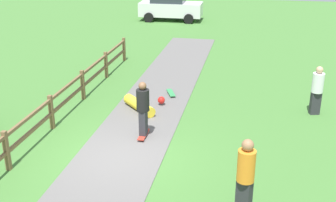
% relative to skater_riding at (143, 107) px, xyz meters
% --- Properties ---
extents(ground_plane, '(60.00, 60.00, 0.00)m').
position_rel_skater_riding_xyz_m(ground_plane, '(-0.35, -1.25, -0.98)').
color(ground_plane, '#427533').
extents(asphalt_path, '(2.40, 28.00, 0.02)m').
position_rel_skater_riding_xyz_m(asphalt_path, '(-0.35, -1.25, -0.97)').
color(asphalt_path, '#605E5B').
rests_on(asphalt_path, ground_plane).
extents(wooden_fence, '(0.12, 18.12, 1.10)m').
position_rel_skater_riding_xyz_m(wooden_fence, '(-2.95, -1.25, -0.31)').
color(wooden_fence, brown).
rests_on(wooden_fence, ground_plane).
extents(skater_riding, '(0.38, 0.80, 1.73)m').
position_rel_skater_riding_xyz_m(skater_riding, '(0.00, 0.00, 0.00)').
color(skater_riding, '#B23326').
rests_on(skater_riding, asphalt_path).
extents(skater_fallen, '(1.45, 1.45, 0.36)m').
position_rel_skater_riding_xyz_m(skater_fallen, '(-0.61, 1.99, -0.78)').
color(skater_fallen, yellow).
rests_on(skater_fallen, asphalt_path).
extents(skateboard_loose, '(0.49, 0.82, 0.08)m').
position_rel_skater_riding_xyz_m(skateboard_loose, '(0.11, 3.67, -0.89)').
color(skateboard_loose, '#338C4C').
rests_on(skateboard_loose, asphalt_path).
extents(bystander_white, '(0.46, 0.46, 1.67)m').
position_rel_skater_riding_xyz_m(bystander_white, '(5.20, 2.86, -0.06)').
color(bystander_white, '#2D2D33').
rests_on(bystander_white, ground_plane).
extents(bystander_orange, '(0.51, 0.51, 1.82)m').
position_rel_skater_riding_xyz_m(bystander_orange, '(3.07, -3.24, 0.03)').
color(bystander_orange, '#2D2D33').
rests_on(bystander_orange, ground_plane).
extents(parked_car_white, '(4.22, 2.04, 1.92)m').
position_rel_skater_riding_xyz_m(parked_car_white, '(-2.72, 17.83, -0.02)').
color(parked_car_white, silver).
rests_on(parked_car_white, ground_plane).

